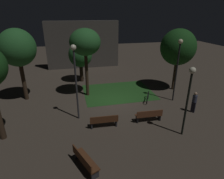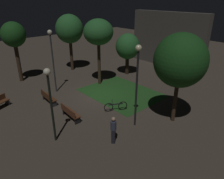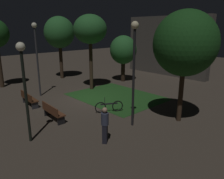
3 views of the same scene
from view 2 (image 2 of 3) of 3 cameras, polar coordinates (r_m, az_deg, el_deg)
ground_plane at (r=17.33m, az=-3.77°, el=-1.73°), size 60.00×60.00×0.00m
grass_lawn at (r=17.87m, az=2.46°, el=-0.87°), size 6.28×4.91×0.01m
bench_near_trees at (r=16.69m, az=-16.79°, el=-1.99°), size 1.82×0.57×0.88m
bench_front_left at (r=14.22m, az=-11.25°, el=-6.06°), size 1.82×0.56×0.88m
tree_tall_center at (r=21.16m, az=-24.90°, el=12.95°), size 2.12×2.12×5.47m
tree_near_wall at (r=23.05m, az=-11.36°, el=15.56°), size 2.81×2.81×5.84m
tree_left_canopy at (r=21.60m, az=4.22°, el=11.38°), size 2.40×2.40×4.15m
tree_back_right at (r=13.03m, az=17.87°, el=7.38°), size 3.12×3.12×5.64m
tree_back_left at (r=18.57m, az=-3.68°, el=14.97°), size 2.54×2.54×5.78m
lamp_post_near_wall at (r=11.28m, az=-16.36°, el=-0.95°), size 0.36×0.36×4.24m
lamp_post_plaza_west at (r=12.16m, az=6.79°, el=4.12°), size 0.36×0.36×5.07m
lamp_post_plaza_east at (r=17.65m, az=-15.82°, el=9.70°), size 0.36×0.36×5.12m
bicycle at (r=14.99m, az=0.99°, el=-4.53°), size 0.86×1.51×0.93m
pedestrian at (r=11.66m, az=0.39°, el=-10.64°), size 0.33×0.34×1.61m
building_wall_backdrop at (r=25.38m, az=14.54°, el=12.87°), size 9.29×0.80×5.96m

